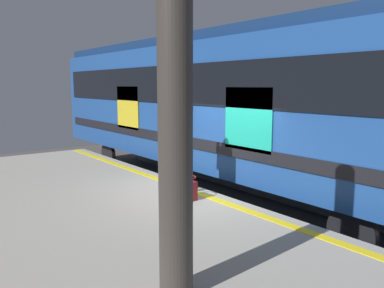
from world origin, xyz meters
name	(u,v)px	position (x,y,z in m)	size (l,w,h in m)	color
ground_plane	(205,234)	(0.00, 0.00, 0.00)	(24.49, 24.49, 0.00)	#4C4742
platform	(110,236)	(0.00, 2.01, 0.46)	(12.14, 4.01, 0.91)	#9E998E
safety_line	(193,191)	(0.00, 0.30, 0.92)	(11.90, 0.16, 0.01)	yellow
track_rail_near	(257,216)	(0.00, -1.44, 0.08)	(15.78, 0.08, 0.16)	slate
track_rail_far	(299,204)	(0.00, -2.88, 0.08)	(15.78, 0.08, 0.16)	slate
train_carriage	(223,100)	(1.94, -2.16, 2.50)	(13.62, 3.00, 3.93)	#1E478C
passenger	(180,135)	(0.06, 0.54, 2.00)	(0.57, 0.55, 1.83)	brown
handbag	(187,189)	(-0.33, 0.68, 1.10)	(0.35, 0.32, 0.40)	maroon
station_column	(175,127)	(-2.80, 2.63, 2.52)	(0.32, 0.32, 3.22)	#38332D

